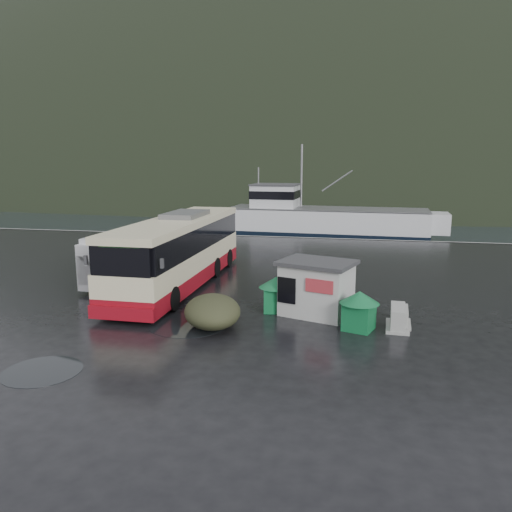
% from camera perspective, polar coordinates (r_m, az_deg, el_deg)
% --- Properties ---
extents(ground, '(160.00, 160.00, 0.00)m').
position_cam_1_polar(ground, '(23.38, -5.50, -5.20)').
color(ground, black).
rests_on(ground, ground).
extents(harbor_water, '(300.00, 180.00, 0.02)m').
position_cam_1_polar(harbor_water, '(131.81, 8.42, 8.07)').
color(harbor_water, black).
rests_on(harbor_water, ground).
extents(quay_edge, '(160.00, 0.60, 1.50)m').
position_cam_1_polar(quay_edge, '(42.50, 2.23, 2.20)').
color(quay_edge, '#999993').
rests_on(quay_edge, ground).
extents(headland, '(780.00, 540.00, 570.00)m').
position_cam_1_polar(headland, '(271.59, 12.08, 9.41)').
color(headland, black).
rests_on(headland, ground).
extents(coach_bus, '(3.43, 13.36, 3.77)m').
position_cam_1_polar(coach_bus, '(26.55, -8.65, -3.30)').
color(coach_bus, beige).
rests_on(coach_bus, ground).
extents(white_van, '(2.73, 6.73, 2.75)m').
position_cam_1_polar(white_van, '(27.87, -14.05, -2.82)').
color(white_van, silver).
rests_on(white_van, ground).
extents(waste_bin_left, '(1.24, 1.24, 1.53)m').
position_cam_1_polar(waste_bin_left, '(21.91, 2.32, -6.27)').
color(waste_bin_left, '#126636').
rests_on(waste_bin_left, ground).
extents(waste_bin_right, '(1.40, 1.40, 1.54)m').
position_cam_1_polar(waste_bin_right, '(19.98, 11.62, -8.23)').
color(waste_bin_right, '#126636').
rests_on(waste_bin_right, ground).
extents(dome_tent, '(3.08, 3.64, 1.22)m').
position_cam_1_polar(dome_tent, '(20.04, -4.98, -7.98)').
color(dome_tent, '#343721').
rests_on(dome_tent, ground).
extents(ticket_kiosk, '(3.55, 3.10, 2.33)m').
position_cam_1_polar(ticket_kiosk, '(21.55, 6.86, -6.64)').
color(ticket_kiosk, '#BCBCB7').
rests_on(ticket_kiosk, ground).
extents(jersey_barrier_a, '(1.14, 1.67, 0.76)m').
position_cam_1_polar(jersey_barrier_a, '(22.23, 4.46, -6.04)').
color(jersey_barrier_a, '#999993').
rests_on(jersey_barrier_a, ground).
extents(jersey_barrier_b, '(0.98, 1.79, 0.87)m').
position_cam_1_polar(jersey_barrier_b, '(20.52, 15.84, -7.91)').
color(jersey_barrier_b, '#999993').
rests_on(jersey_barrier_b, ground).
extents(jersey_barrier_c, '(0.81, 1.47, 0.71)m').
position_cam_1_polar(jersey_barrier_c, '(20.91, 16.28, -7.58)').
color(jersey_barrier_c, '#999993').
rests_on(jersey_barrier_c, ground).
extents(fishing_trawler, '(23.19, 6.26, 9.18)m').
position_cam_1_polar(fishing_trawler, '(50.47, 8.10, 3.50)').
color(fishing_trawler, silver).
rests_on(fishing_trawler, ground).
extents(puddles, '(5.82, 7.90, 0.01)m').
position_cam_1_polar(puddles, '(18.99, -13.05, -9.31)').
color(puddles, black).
rests_on(puddles, ground).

